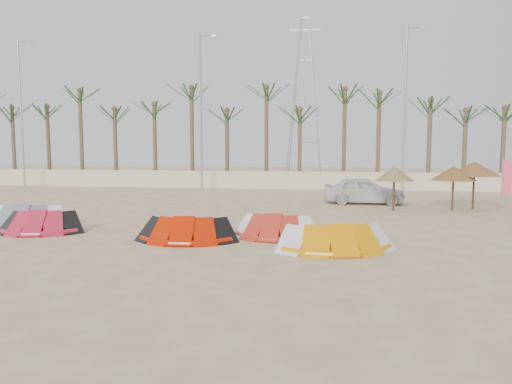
% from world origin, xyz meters
% --- Properties ---
extents(ground, '(120.00, 120.00, 0.00)m').
position_xyz_m(ground, '(0.00, 0.00, 0.00)').
color(ground, beige).
rests_on(ground, ground).
extents(boundary_wall, '(60.00, 0.30, 1.30)m').
position_xyz_m(boundary_wall, '(0.00, 22.00, 0.65)').
color(boundary_wall, beige).
rests_on(boundary_wall, ground).
extents(palm_line, '(52.00, 4.00, 7.70)m').
position_xyz_m(palm_line, '(0.67, 23.50, 6.44)').
color(palm_line, brown).
rests_on(palm_line, ground).
extents(lamp_a, '(1.25, 0.14, 11.00)m').
position_xyz_m(lamp_a, '(-19.96, 20.00, 5.77)').
color(lamp_a, '#A5A8AD').
rests_on(lamp_a, ground).
extents(lamp_b, '(1.25, 0.14, 11.00)m').
position_xyz_m(lamp_b, '(-5.96, 20.00, 5.77)').
color(lamp_b, '#A5A8AD').
rests_on(lamp_b, ground).
extents(lamp_c, '(1.25, 0.14, 11.00)m').
position_xyz_m(lamp_c, '(8.04, 20.00, 5.77)').
color(lamp_c, '#A5A8AD').
rests_on(lamp_c, ground).
extents(pylon, '(3.00, 3.00, 14.00)m').
position_xyz_m(pylon, '(1.00, 28.00, 0.00)').
color(pylon, '#A5A8AD').
rests_on(pylon, ground).
extents(kite_grey, '(3.24, 1.80, 0.90)m').
position_xyz_m(kite_grey, '(-8.96, 4.62, 0.42)').
color(kite_grey, slate).
rests_on(kite_grey, ground).
extents(kite_red_left, '(3.10, 1.95, 0.90)m').
position_xyz_m(kite_red_left, '(-7.37, 3.18, 0.42)').
color(kite_red_left, '#BB1F38').
rests_on(kite_red_left, ground).
extents(kite_red_mid, '(3.27, 1.65, 0.90)m').
position_xyz_m(kite_red_mid, '(-1.76, 2.57, 0.42)').
color(kite_red_mid, '#C01B00').
rests_on(kite_red_mid, ground).
extents(kite_red_right, '(3.09, 1.91, 0.90)m').
position_xyz_m(kite_red_right, '(1.03, 3.46, 0.42)').
color(kite_red_right, red).
rests_on(kite_red_right, ground).
extents(kite_orange, '(3.73, 2.32, 0.90)m').
position_xyz_m(kite_orange, '(3.06, 1.89, 0.42)').
color(kite_orange, orange).
rests_on(kite_orange, ground).
extents(parasol_left, '(1.83, 1.83, 2.17)m').
position_xyz_m(parasol_left, '(6.06, 10.84, 1.81)').
color(parasol_left, '#4C331E').
rests_on(parasol_left, ground).
extents(parasol_mid, '(2.11, 2.11, 2.18)m').
position_xyz_m(parasol_mid, '(8.94, 11.40, 1.82)').
color(parasol_mid, '#4C331E').
rests_on(parasol_mid, ground).
extents(parasol_right, '(2.44, 2.44, 2.38)m').
position_xyz_m(parasol_right, '(10.04, 11.90, 2.03)').
color(parasol_right, '#4C331E').
rests_on(parasol_right, ground).
extents(flag_pink, '(0.45, 0.06, 2.60)m').
position_xyz_m(flag_pink, '(11.35, 11.44, 1.54)').
color(flag_pink, '#A5A8AD').
rests_on(flag_pink, ground).
extents(car, '(4.36, 1.86, 1.47)m').
position_xyz_m(car, '(4.86, 13.43, 0.73)').
color(car, silver).
rests_on(car, ground).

